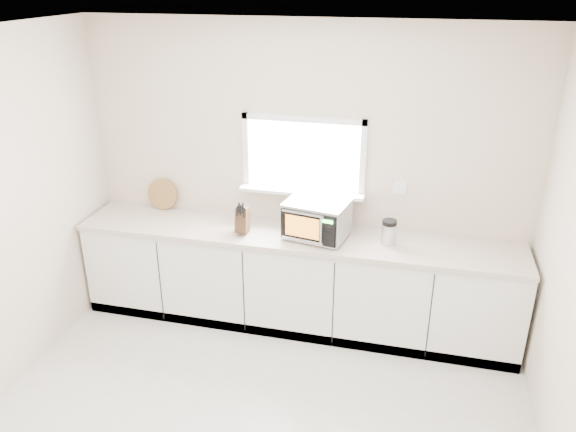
% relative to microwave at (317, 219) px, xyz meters
% --- Properties ---
extents(back_wall, '(4.00, 0.17, 2.70)m').
position_rel_microwave_xyz_m(back_wall, '(-0.19, 0.33, 0.27)').
color(back_wall, beige).
rests_on(back_wall, ground).
extents(cabinets, '(3.92, 0.60, 0.88)m').
position_rel_microwave_xyz_m(cabinets, '(-0.19, 0.03, -0.65)').
color(cabinets, white).
rests_on(cabinets, ground).
extents(countertop, '(3.92, 0.64, 0.04)m').
position_rel_microwave_xyz_m(countertop, '(-0.19, 0.02, -0.19)').
color(countertop, beige).
rests_on(countertop, cabinets).
extents(microwave, '(0.57, 0.49, 0.33)m').
position_rel_microwave_xyz_m(microwave, '(0.00, 0.00, 0.00)').
color(microwave, black).
rests_on(microwave, countertop).
extents(knife_block, '(0.11, 0.21, 0.30)m').
position_rel_microwave_xyz_m(knife_block, '(-0.64, -0.07, -0.04)').
color(knife_block, '#402816').
rests_on(knife_block, countertop).
extents(cutting_board, '(0.30, 0.07, 0.30)m').
position_rel_microwave_xyz_m(cutting_board, '(-1.56, 0.27, -0.02)').
color(cutting_board, olive).
rests_on(cutting_board, countertop).
extents(coffee_grinder, '(0.16, 0.16, 0.22)m').
position_rel_microwave_xyz_m(coffee_grinder, '(0.61, 0.02, -0.06)').
color(coffee_grinder, silver).
rests_on(coffee_grinder, countertop).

